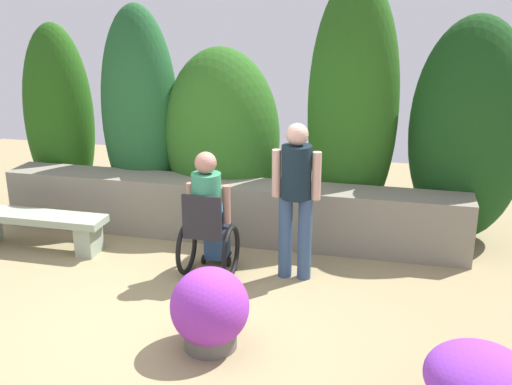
{
  "coord_description": "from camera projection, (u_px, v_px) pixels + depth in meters",
  "views": [
    {
      "loc": [
        1.93,
        -4.62,
        2.81
      ],
      "look_at": [
        0.53,
        1.18,
        0.85
      ],
      "focal_mm": 42.78,
      "sensor_mm": 36.0,
      "label": 1
    }
  ],
  "objects": [
    {
      "name": "ground_plane",
      "position": [
        170.0,
        316.0,
        5.57
      ],
      "size": [
        11.74,
        11.74,
        0.0
      ],
      "primitive_type": "plane",
      "color": "#8F7F59"
    },
    {
      "name": "stone_retaining_wall",
      "position": [
        228.0,
        210.0,
        7.24
      ],
      "size": [
        5.56,
        0.51,
        0.7
      ],
      "primitive_type": "cube",
      "color": "gray",
      "rests_on": "ground"
    },
    {
      "name": "hedge_backdrop",
      "position": [
        273.0,
        124.0,
        7.4
      ],
      "size": [
        6.37,
        1.12,
        3.05
      ],
      "color": "#225314",
      "rests_on": "ground"
    },
    {
      "name": "stone_bench",
      "position": [
        36.0,
        225.0,
        6.96
      ],
      "size": [
        1.67,
        0.36,
        0.42
      ],
      "rotation": [
        0.0,
        0.0,
        -0.02
      ],
      "color": "gray",
      "rests_on": "ground"
    },
    {
      "name": "person_in_wheelchair",
      "position": [
        209.0,
        218.0,
        6.22
      ],
      "size": [
        0.53,
        0.66,
        1.33
      ],
      "rotation": [
        0.0,
        0.0,
        -0.2
      ],
      "color": "black",
      "rests_on": "ground"
    },
    {
      "name": "person_standing_companion",
      "position": [
        296.0,
        191.0,
        6.05
      ],
      "size": [
        0.49,
        0.3,
        1.62
      ],
      "rotation": [
        0.0,
        0.0,
        0.04
      ],
      "color": "#324A6B",
      "rests_on": "ground"
    },
    {
      "name": "flower_pot_purple_near",
      "position": [
        478.0,
        381.0,
        4.16
      ],
      "size": [
        0.74,
        0.74,
        0.53
      ],
      "color": "#4B554A",
      "rests_on": "ground"
    },
    {
      "name": "flower_pot_terracotta_by_wall",
      "position": [
        210.0,
        311.0,
        4.99
      ],
      "size": [
        0.65,
        0.65,
        0.7
      ],
      "color": "#595551",
      "rests_on": "ground"
    }
  ]
}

